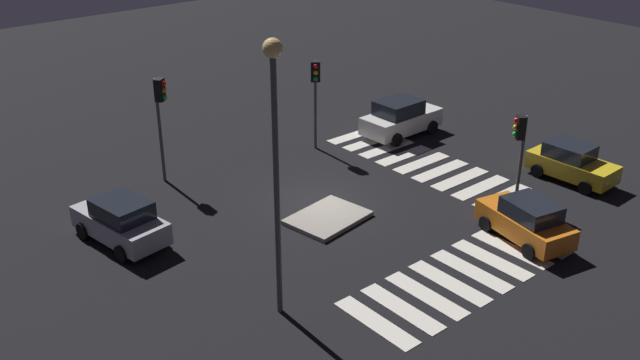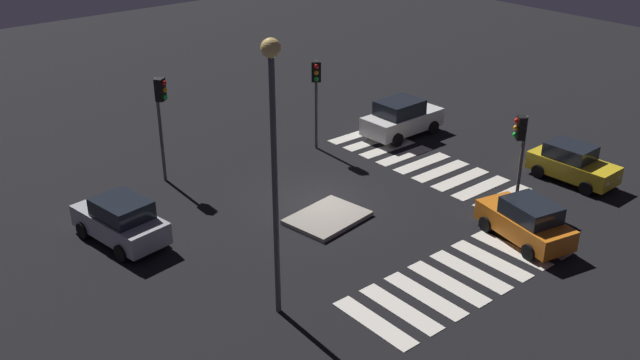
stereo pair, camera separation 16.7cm
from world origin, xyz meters
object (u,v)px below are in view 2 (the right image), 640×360
Objects in this scene: traffic_island at (327,218)px; car_white at (402,118)px; car_orange at (526,221)px; car_silver at (121,220)px; traffic_light_west at (161,104)px; street_lamp at (273,139)px; traffic_light_north at (316,83)px; car_yellow at (572,164)px; traffic_light_east at (520,138)px.

car_white is at bearing 27.43° from traffic_island.
car_orange reaches higher than traffic_island.
car_white is at bearing -95.14° from car_silver.
traffic_island is 0.71× the size of traffic_light_west.
car_silver is 0.48× the size of street_lamp.
car_silver reaches higher than traffic_island.
car_silver is (-6.96, 3.63, 0.78)m from traffic_island.
traffic_light_west is at bearing 165.84° from car_white.
traffic_island is 0.75× the size of traffic_light_north.
street_lamp is (-9.74, 2.29, 5.06)m from car_orange.
car_orange reaches higher than car_yellow.
car_orange is 6.30m from car_yellow.
traffic_light_west is at bearing -8.12° from traffic_light_east.
car_orange is at bearing -73.90° from car_yellow.
traffic_island is at bearing -112.28° from car_yellow.
car_orange is 1.08× the size of traffic_light_east.
car_orange is (4.60, -5.94, 0.73)m from traffic_island.
traffic_light_west reaches higher than car_white.
car_white reaches higher than traffic_island.
car_yellow is 4.20m from traffic_light_east.
car_yellow is 16.55m from street_lamp.
car_white reaches higher than car_silver.
car_yellow is at bearing 70.42° from traffic_light_north.
car_silver reaches higher than car_orange.
car_white is at bearing -62.89° from traffic_light_east.
traffic_light_east is (2.35, 2.25, 2.03)m from car_orange.
car_orange is 15.52m from traffic_light_west.
traffic_light_west reaches higher than traffic_island.
street_lamp is at bearing -150.59° from car_white.
car_yellow is 0.88× the size of traffic_light_north.
traffic_light_north reaches higher than car_silver.
traffic_light_east is 0.43× the size of street_lamp.
street_lamp is (-15.75, 0.39, 5.07)m from car_yellow.
traffic_island is 7.55m from car_orange.
car_silver is 1.12× the size of traffic_light_east.
car_yellow is 1.03× the size of traffic_light_east.
traffic_island is 0.86× the size of car_yellow.
traffic_light_north is (-0.31, 11.84, 2.51)m from car_orange.
traffic_island is 0.38× the size of street_lamp.
traffic_island is 8.34m from traffic_light_east.
car_orange is 1.05× the size of car_yellow.
traffic_light_north is at bearing -148.97° from car_yellow.
traffic_island is 0.88× the size of traffic_light_east.
traffic_light_east is at bearing 9.27° from traffic_light_west.
traffic_island is at bearing 49.71° from car_orange.
traffic_light_east is (-1.83, -8.25, 1.92)m from car_white.
car_white is 8.66m from traffic_light_east.
street_lamp reaches higher than traffic_light_east.
traffic_light_east reaches higher than traffic_island.
car_silver is 15.76m from car_white.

